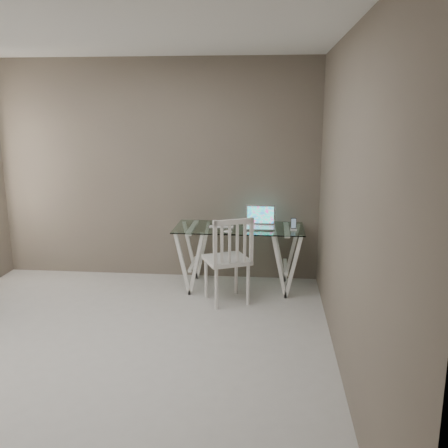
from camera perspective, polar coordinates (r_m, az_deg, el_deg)
The scene contains 7 objects.
room at distance 4.12m, azimuth -15.68°, elevation 7.27°, with size 4.50×4.52×2.71m.
desk at distance 5.92m, azimuth 1.73°, elevation -3.78°, with size 1.50×0.70×0.75m.
chair at distance 5.39m, azimuth 0.60°, elevation -3.73°, with size 0.60×0.60×0.98m.
laptop at distance 5.84m, azimuth 4.16°, elevation 0.21°, with size 0.34×0.31×0.24m.
keyboard at distance 5.82m, azimuth -0.33°, elevation -0.33°, with size 0.30×0.13×0.01m, color silver.
mouse at distance 5.55m, azimuth 0.44°, elevation -0.87°, with size 0.10×0.06×0.03m, color silver.
phone_dock at distance 5.74m, azimuth 7.95°, elevation -0.31°, with size 0.07×0.07×0.14m.
Camera 1 is at (1.41, -3.80, 2.10)m, focal length 40.00 mm.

